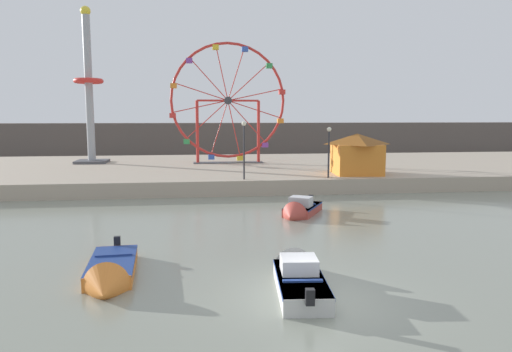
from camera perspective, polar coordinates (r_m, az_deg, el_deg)
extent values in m
plane|color=gray|center=(14.56, 6.84, -14.68)|extent=(240.00, 240.00, 0.00)
cube|color=tan|center=(42.63, -2.53, 0.71)|extent=(110.00, 21.86, 1.06)
cube|color=#564C47|center=(66.16, -4.17, 4.50)|extent=(140.00, 3.00, 4.40)
cube|color=#B24238|center=(26.56, 5.67, -4.02)|extent=(2.73, 3.32, 0.47)
cube|color=navy|center=(26.52, 5.67, -3.60)|extent=(2.73, 3.30, 0.08)
cone|color=#B24238|center=(24.79, 4.40, -4.82)|extent=(1.60, 1.39, 1.37)
cube|color=black|center=(28.00, 6.62, -2.72)|extent=(0.31, 0.29, 0.44)
cube|color=silver|center=(26.11, 5.44, -3.08)|extent=(1.45, 1.35, 0.54)
cube|color=navy|center=(26.86, 5.91, -3.32)|extent=(1.15, 0.74, 0.06)
cube|color=silver|center=(14.96, 5.40, -12.96)|extent=(1.72, 3.75, 0.53)
cube|color=navy|center=(14.89, 5.41, -12.14)|extent=(1.74, 3.71, 0.08)
cone|color=silver|center=(17.12, 4.39, -10.30)|extent=(1.42, 1.11, 1.34)
cube|color=black|center=(13.05, 6.54, -14.31)|extent=(0.26, 0.22, 0.44)
cube|color=silver|center=(15.22, 5.20, -10.59)|extent=(1.22, 1.18, 0.47)
cube|color=navy|center=(14.44, 5.65, -12.48)|extent=(1.21, 0.26, 0.06)
cube|color=orange|center=(17.43, -16.93, -10.38)|extent=(1.77, 3.75, 0.48)
cube|color=navy|center=(17.37, -16.95, -9.75)|extent=(1.79, 3.71, 0.08)
cone|color=orange|center=(15.26, -17.78, -12.98)|extent=(1.50, 1.11, 1.43)
cube|color=black|center=(19.17, -16.41, -7.65)|extent=(0.25, 0.22, 0.44)
cube|color=navy|center=(17.79, -16.82, -9.11)|extent=(1.29, 0.25, 0.06)
torus|color=red|center=(43.73, -3.41, 9.08)|extent=(10.49, 0.24, 10.49)
cylinder|color=#38383D|center=(43.73, -3.41, 9.08)|extent=(0.70, 0.50, 0.70)
cylinder|color=red|center=(43.98, -0.11, 9.78)|extent=(5.03, 0.08, 1.15)
cube|color=red|center=(44.36, 3.16, 10.08)|extent=(0.56, 0.48, 0.44)
cylinder|color=red|center=(43.97, -0.91, 11.32)|extent=(3.85, 0.08, 3.50)
cube|color=#33934C|center=(44.34, 1.60, 13.15)|extent=(0.56, 0.48, 0.44)
cylinder|color=red|center=(43.92, -2.39, 12.26)|extent=(1.65, 0.08, 4.90)
cube|color=#3356B7|center=(44.23, -1.35, 15.05)|extent=(0.56, 0.48, 0.44)
cylinder|color=red|center=(43.84, -4.15, 12.35)|extent=(1.15, 0.08, 5.03)
cube|color=yellow|center=(44.07, -4.91, 15.22)|extent=(0.56, 0.48, 0.44)
cylinder|color=red|center=(43.75, -5.72, 11.55)|extent=(3.50, 0.08, 3.85)
cube|color=purple|center=(43.89, -8.06, 13.62)|extent=(0.56, 0.48, 0.44)
cylinder|color=red|center=(43.67, -6.66, 10.08)|extent=(4.90, 0.08, 1.65)
cube|color=orange|center=(43.75, -9.92, 10.68)|extent=(0.56, 0.48, 0.44)
cylinder|color=red|center=(43.62, -6.72, 8.34)|extent=(5.03, 0.08, 1.15)
cube|color=red|center=(43.67, -10.02, 7.20)|extent=(0.56, 0.48, 0.44)
cylinder|color=red|center=(43.63, -5.90, 6.80)|extent=(3.85, 0.08, 3.50)
cube|color=#33934C|center=(43.69, -8.36, 4.14)|extent=(0.56, 0.48, 0.44)
cylinder|color=red|center=(43.68, -4.42, 5.87)|extent=(1.65, 0.08, 4.90)
cube|color=#3356B7|center=(43.80, -5.41, 2.30)|extent=(0.56, 0.48, 0.44)
cylinder|color=red|center=(43.76, -2.68, 5.80)|extent=(1.15, 0.08, 5.03)
cube|color=yellow|center=(43.96, -1.95, 2.17)|extent=(0.56, 0.48, 0.44)
cylinder|color=red|center=(43.85, -1.13, 6.60)|extent=(3.50, 0.08, 3.85)
cube|color=purple|center=(44.14, 1.10, 3.77)|extent=(0.56, 0.48, 0.44)
cylinder|color=red|center=(43.93, -0.19, 8.06)|extent=(4.90, 0.08, 1.65)
cube|color=orange|center=(44.29, 2.96, 6.66)|extent=(0.56, 0.48, 0.44)
cylinder|color=red|center=(43.64, -7.09, 5.28)|extent=(0.28, 0.28, 5.72)
cylinder|color=red|center=(44.00, 0.30, 5.35)|extent=(0.28, 0.28, 5.72)
cylinder|color=red|center=(43.73, -3.41, 9.08)|extent=(5.64, 0.18, 0.18)
cube|color=#4C4C51|center=(43.92, -3.35, 1.64)|extent=(6.44, 1.20, 0.08)
cylinder|color=#999EA3|center=(46.41, -19.52, 9.75)|extent=(0.70, 0.70, 13.35)
torus|color=red|center=(46.46, -19.56, 10.76)|extent=(2.64, 2.64, 0.44)
sphere|color=yellow|center=(47.27, -19.90, 18.22)|extent=(0.90, 0.90, 0.90)
cube|color=#4C4C51|center=(46.55, -19.17, 1.67)|extent=(2.80, 2.80, 0.24)
cube|color=orange|center=(36.24, 12.05, 2.02)|extent=(3.55, 3.69, 2.26)
pyramid|color=brown|center=(36.14, 12.12, 4.40)|extent=(3.91, 4.06, 0.80)
cylinder|color=#2D2D33|center=(32.39, -1.46, 2.83)|extent=(0.12, 0.12, 3.69)
sphere|color=#F2EACC|center=(32.30, -1.47, 6.35)|extent=(0.32, 0.32, 0.32)
cylinder|color=#2D2D33|center=(33.73, 8.76, 2.57)|extent=(0.12, 0.12, 3.27)
sphere|color=#F2EACC|center=(33.63, 8.82, 5.59)|extent=(0.32, 0.32, 0.32)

